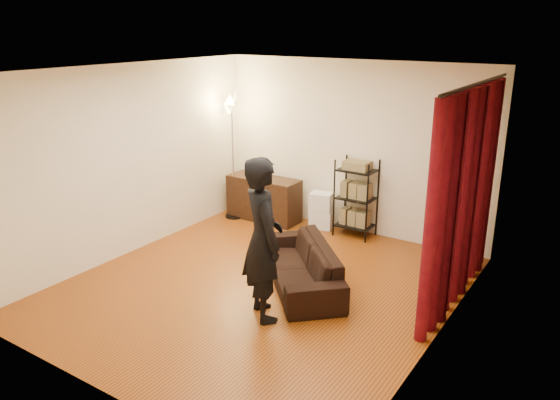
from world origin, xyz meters
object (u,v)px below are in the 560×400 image
Objects in this scene: storage_boxes at (321,210)px; sofa at (301,265)px; wire_shelf at (356,198)px; person at (263,240)px; floor_lamp at (233,157)px; media_cabinet at (264,199)px.

sofa is at bearing -67.82° from storage_boxes.
wire_shelf reaches higher than storage_boxes.
person is 3.11× the size of storage_boxes.
storage_boxes is 0.28× the size of floor_lamp.
floor_lamp reaches higher than sofa.
media_cabinet is 2.10× the size of storage_boxes.
floor_lamp reaches higher than wire_shelf.
storage_boxes reaches higher than sofa.
media_cabinet is 0.87m from floor_lamp.
sofa is 2.08m from storage_boxes.
person is 3.02m from storage_boxes.
person is 1.52× the size of wire_shelf.
sofa is at bearing -48.55° from person.
storage_boxes is at bearing 158.40° from sofa.
media_cabinet is (-1.86, 2.67, -0.57)m from person.
sofa is 0.88× the size of floor_lamp.
media_cabinet is at bearing -170.61° from storage_boxes.
person is (0.05, -0.91, 0.66)m from sofa.
sofa is at bearing -34.18° from floor_lamp.
wire_shelf is (-0.18, 1.93, 0.34)m from sofa.
sofa is 3.09× the size of storage_boxes.
person is at bearing -40.52° from sofa.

